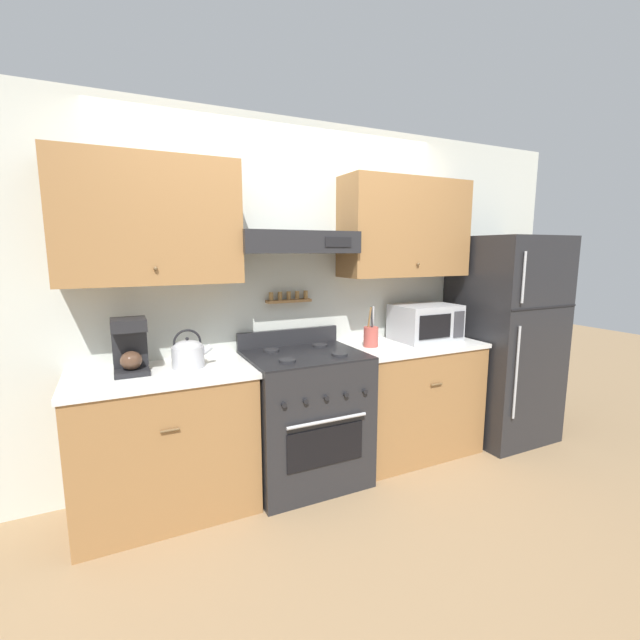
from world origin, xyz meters
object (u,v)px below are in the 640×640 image
refrigerator (504,338)px  microwave (425,322)px  utensil_crock (371,336)px  stove_range (305,417)px  tea_kettle (188,353)px  coffee_maker (130,346)px

refrigerator → microwave: size_ratio=3.50×
refrigerator → utensil_crock: 1.30m
stove_range → microwave: (1.10, 0.08, 0.58)m
utensil_crock → microwave: bearing=1.9°
refrigerator → tea_kettle: size_ratio=6.90×
coffee_maker → utensil_crock: size_ratio=1.08×
tea_kettle → coffee_maker: coffee_maker is taller
refrigerator → utensil_crock: refrigerator is taller
microwave → utensil_crock: utensil_crock is taller
stove_range → refrigerator: (1.86, -0.05, 0.40)m
refrigerator → utensil_crock: size_ratio=5.71×
stove_range → coffee_maker: coffee_maker is taller
tea_kettle → coffee_maker: (-0.33, 0.03, 0.07)m
refrigerator → microwave: 0.79m
refrigerator → coffee_maker: bearing=177.4°
stove_range → coffee_maker: bearing=175.4°
stove_range → utensil_crock: 0.78m
tea_kettle → utensil_crock: (1.34, 0.00, -0.01)m
tea_kettle → utensil_crock: 1.34m
tea_kettle → microwave: bearing=0.5°
tea_kettle → utensil_crock: utensil_crock is taller
tea_kettle → microwave: 1.87m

